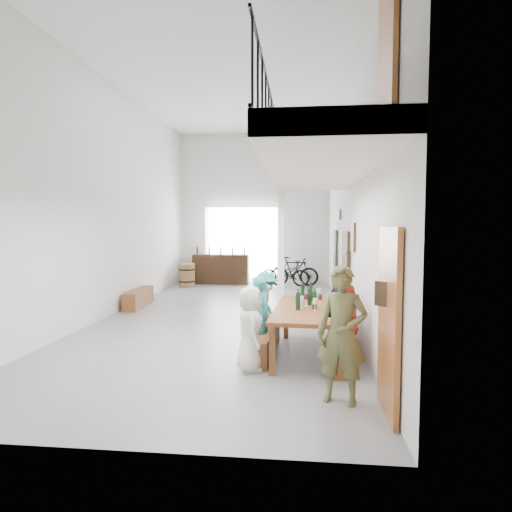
# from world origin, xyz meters

# --- Properties ---
(floor) EXTENTS (12.00, 12.00, 0.00)m
(floor) POSITION_xyz_m (0.00, 0.00, 0.00)
(floor) COLOR slate
(floor) RESTS_ON ground
(room_walls) EXTENTS (12.00, 12.00, 12.00)m
(room_walls) POSITION_xyz_m (0.00, 0.00, 3.55)
(room_walls) COLOR silver
(room_walls) RESTS_ON ground
(gateway_portal) EXTENTS (2.80, 0.08, 2.80)m
(gateway_portal) POSITION_xyz_m (-0.40, 5.94, 1.40)
(gateway_portal) COLOR white
(gateway_portal) RESTS_ON ground
(right_wall_decor) EXTENTS (0.07, 8.28, 5.07)m
(right_wall_decor) POSITION_xyz_m (2.70, -1.87, 1.74)
(right_wall_decor) COLOR #A5582A
(right_wall_decor) RESTS_ON ground
(balcony) EXTENTS (1.52, 5.62, 4.00)m
(balcony) POSITION_xyz_m (1.98, -3.13, 2.96)
(balcony) COLOR white
(balcony) RESTS_ON ground
(tasting_table) EXTENTS (1.11, 2.42, 0.79)m
(tasting_table) POSITION_xyz_m (1.80, -2.83, 0.71)
(tasting_table) COLOR brown
(tasting_table) RESTS_ON ground
(bench_inner) EXTENTS (0.39, 1.78, 0.41)m
(bench_inner) POSITION_xyz_m (1.15, -2.80, 0.20)
(bench_inner) COLOR brown
(bench_inner) RESTS_ON ground
(bench_wall) EXTENTS (0.42, 2.15, 0.49)m
(bench_wall) POSITION_xyz_m (2.39, -2.90, 0.25)
(bench_wall) COLOR brown
(bench_wall) RESTS_ON ground
(tableware) EXTENTS (0.45, 1.21, 0.35)m
(tableware) POSITION_xyz_m (1.85, -2.63, 0.93)
(tableware) COLOR black
(tableware) RESTS_ON tasting_table
(side_bench) EXTENTS (0.45, 1.61, 0.45)m
(side_bench) POSITION_xyz_m (-2.50, 1.01, 0.22)
(side_bench) COLOR brown
(side_bench) RESTS_ON ground
(oak_barrel) EXTENTS (0.56, 0.56, 0.82)m
(oak_barrel) POSITION_xyz_m (-2.18, 4.66, 0.41)
(oak_barrel) COLOR olive
(oak_barrel) RESTS_ON ground
(serving_counter) EXTENTS (2.04, 0.60, 1.07)m
(serving_counter) POSITION_xyz_m (-1.17, 5.65, 0.54)
(serving_counter) COLOR #361E10
(serving_counter) RESTS_ON ground
(counter_bottles) EXTENTS (1.79, 0.11, 0.28)m
(counter_bottles) POSITION_xyz_m (-1.17, 5.62, 1.21)
(counter_bottles) COLOR black
(counter_bottles) RESTS_ON serving_counter
(guest_left_a) EXTENTS (0.54, 0.69, 1.23)m
(guest_left_a) POSITION_xyz_m (0.99, -3.63, 0.62)
(guest_left_a) COLOR white
(guest_left_a) RESTS_ON ground
(guest_left_b) EXTENTS (0.36, 0.51, 1.31)m
(guest_left_b) POSITION_xyz_m (1.11, -2.95, 0.65)
(guest_left_b) COLOR teal
(guest_left_b) RESTS_ON ground
(guest_left_c) EXTENTS (0.43, 0.55, 1.13)m
(guest_left_c) POSITION_xyz_m (1.11, -2.48, 0.56)
(guest_left_c) COLOR white
(guest_left_c) RESTS_ON ground
(guest_left_d) EXTENTS (0.75, 0.95, 1.28)m
(guest_left_d) POSITION_xyz_m (1.09, -1.97, 0.64)
(guest_left_d) COLOR teal
(guest_left_d) RESTS_ON ground
(guest_right_a) EXTENTS (0.38, 0.76, 1.24)m
(guest_right_a) POSITION_xyz_m (2.44, -3.29, 0.62)
(guest_right_a) COLOR #AD2B1D
(guest_right_a) RESTS_ON ground
(guest_right_b) EXTENTS (0.59, 1.19, 1.22)m
(guest_right_b) POSITION_xyz_m (2.39, -2.63, 0.61)
(guest_right_b) COLOR black
(guest_right_b) RESTS_ON ground
(guest_right_c) EXTENTS (0.44, 0.57, 1.04)m
(guest_right_c) POSITION_xyz_m (2.43, -2.08, 0.52)
(guest_right_c) COLOR white
(guest_right_c) RESTS_ON ground
(host_standing) EXTENTS (0.69, 0.56, 1.65)m
(host_standing) POSITION_xyz_m (2.21, -4.66, 0.82)
(host_standing) COLOR brown
(host_standing) RESTS_ON ground
(potted_plant) EXTENTS (0.45, 0.42, 0.41)m
(potted_plant) POSITION_xyz_m (2.45, 0.48, 0.21)
(potted_plant) COLOR #18531D
(potted_plant) RESTS_ON ground
(bicycle_near) EXTENTS (1.82, 0.87, 0.92)m
(bicycle_near) POSITION_xyz_m (1.18, 5.25, 0.46)
(bicycle_near) COLOR black
(bicycle_near) RESTS_ON ground
(bicycle_far) EXTENTS (1.72, 0.51, 1.03)m
(bicycle_far) POSITION_xyz_m (1.51, 5.28, 0.52)
(bicycle_far) COLOR black
(bicycle_far) RESTS_ON ground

